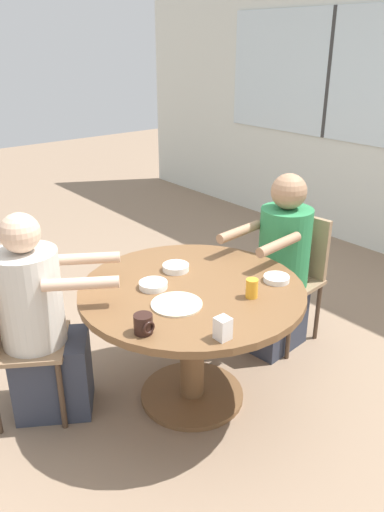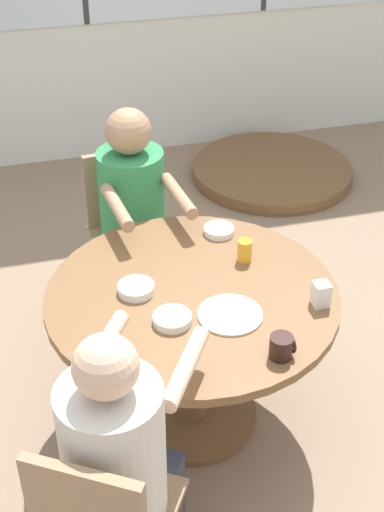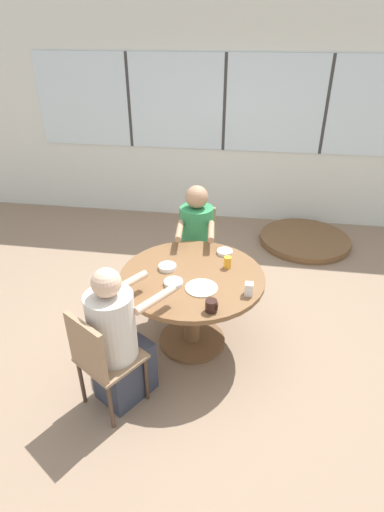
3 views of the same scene
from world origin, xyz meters
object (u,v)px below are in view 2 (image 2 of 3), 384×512
Objects in this scene: coffee_mug at (282,347)px; folded_table_stack at (272,171)px; person_man_blue_shirt at (136,231)px; juice_glass at (245,251)px; milk_carton_small at (321,294)px; bowl_cereal at (136,289)px; bowl_fruit at (219,230)px; bowl_white_shallow at (172,319)px; person_woman_green_shirt at (121,479)px; chair_for_man_blue_shirt at (126,218)px.

folded_table_stack is at bearing 69.33° from coffee_mug.
person_man_blue_shirt is 0.77m from juice_glass.
milk_carton_small is 0.74m from bowl_cereal.
coffee_mug is 0.66× the size of bowl_fruit.
bowl_fruit is at bearing 122.45° from person_man_blue_shirt.
milk_carton_small is 0.69× the size of bowl_white_shallow.
person_woman_green_shirt is 1.53m from person_man_blue_shirt.
bowl_fruit is (-0.23, 0.61, -0.04)m from milk_carton_small.
person_man_blue_shirt is 0.78m from bowl_cereal.
folded_table_stack is (1.31, 2.28, -0.69)m from bowl_white_shallow.
bowl_fruit is (0.67, 1.08, 0.21)m from person_woman_green_shirt.
bowl_white_shallow is (-0.40, -0.33, -0.03)m from juice_glass.
milk_carton_small is at bearing -63.07° from juice_glass.
milk_carton_small is at bearing -69.13° from bowl_fruit.
person_woman_green_shirt is 0.80m from bowl_cereal.
person_woman_green_shirt reaches higher than bowl_fruit.
bowl_cereal is at bearing 106.41° from person_woman_green_shirt.
chair_for_man_blue_shirt reaches higher than milk_carton_small.
bowl_white_shallow is at bearing 175.38° from milk_carton_small.
juice_glass is at bearing 109.33° from chair_for_man_blue_shirt.
chair_for_man_blue_shirt is 0.75× the size of person_woman_green_shirt.
coffee_mug is at bearing -110.67° from folded_table_stack.
chair_for_man_blue_shirt is at bearing 82.28° from bowl_cereal.
bowl_white_shallow is (-0.34, 0.29, -0.03)m from coffee_mug.
person_man_blue_shirt is at bearing 90.00° from chair_for_man_blue_shirt.
milk_carton_small is (0.26, 0.24, 0.01)m from coffee_mug.
milk_carton_small is 2.54m from folded_table_stack.
bowl_cereal is (-0.69, 0.27, -0.03)m from milk_carton_small.
coffee_mug is 0.62× the size of bowl_cereal.
bowl_cereal is 2.58m from folded_table_stack.
bowl_cereal is at bearing 76.59° from chair_for_man_blue_shirt.
milk_carton_small is at bearing -107.00° from folded_table_stack.
folded_table_stack is at bearing -143.81° from chair_for_man_blue_shirt.
chair_for_man_blue_shirt is 8.40× the size of milk_carton_small.
bowl_fruit is at bearing 90.64° from person_woman_green_shirt.
coffee_mug is (0.29, -1.26, 0.23)m from person_man_blue_shirt.
person_man_blue_shirt is (0.02, -0.17, 0.01)m from chair_for_man_blue_shirt.
person_woman_green_shirt is at bearing 70.98° from person_man_blue_shirt.
bowl_white_shallow is 1.01× the size of bowl_cereal.
bowl_fruit is 0.12× the size of folded_table_stack.
bowl_cereal is (-0.10, 0.22, 0.00)m from bowl_white_shallow.
juice_glass is (0.07, 0.62, 0.00)m from coffee_mug.
person_woman_green_shirt is at bearing -160.50° from coffee_mug.
juice_glass is (0.36, -0.64, 0.24)m from person_man_blue_shirt.
juice_glass is 0.71× the size of bowl_fruit.
bowl_cereal is (-0.14, -0.74, 0.20)m from person_man_blue_shirt.
bowl_white_shallow is 1.07× the size of bowl_fruit.
milk_carton_small is (0.57, -1.18, 0.25)m from chair_for_man_blue_shirt.
bowl_cereal is at bearing -168.37° from juice_glass.
milk_carton_small reaches higher than coffee_mug.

